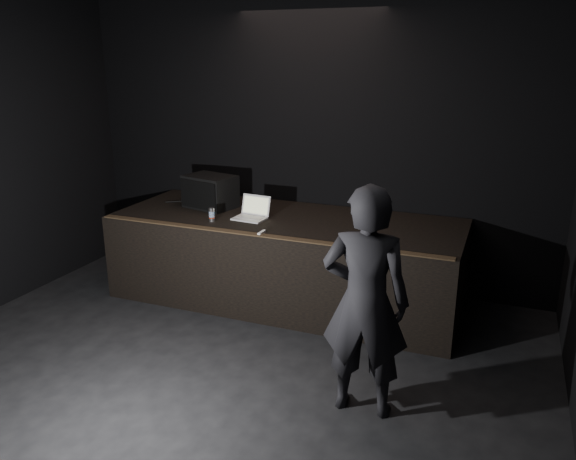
# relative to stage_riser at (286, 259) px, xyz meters

# --- Properties ---
(ground) EXTENTS (7.00, 7.00, 0.00)m
(ground) POSITION_rel_stage_riser_xyz_m (0.00, -2.73, -0.50)
(ground) COLOR black
(ground) RESTS_ON ground
(room_walls) EXTENTS (6.10, 7.10, 3.52)m
(room_walls) POSITION_rel_stage_riser_xyz_m (0.00, -2.73, 1.52)
(room_walls) COLOR black
(room_walls) RESTS_ON ground
(stage_riser) EXTENTS (4.00, 1.50, 1.00)m
(stage_riser) POSITION_rel_stage_riser_xyz_m (0.00, 0.00, 0.00)
(stage_riser) COLOR black
(stage_riser) RESTS_ON ground
(riser_lip) EXTENTS (3.92, 0.10, 0.01)m
(riser_lip) POSITION_rel_stage_riser_xyz_m (0.00, -0.71, 0.51)
(riser_lip) COLOR brown
(riser_lip) RESTS_ON stage_riser
(stage_monitor) EXTENTS (0.67, 0.55, 0.39)m
(stage_monitor) POSITION_rel_stage_riser_xyz_m (-1.04, 0.10, 0.70)
(stage_monitor) COLOR black
(stage_monitor) RESTS_ON stage_riser
(cable) EXTENTS (0.69, 0.51, 0.02)m
(cable) POSITION_rel_stage_riser_xyz_m (-1.34, 0.33, 0.51)
(cable) COLOR black
(cable) RESTS_ON stage_riser
(laptop) EXTENTS (0.38, 0.35, 0.25)m
(laptop) POSITION_rel_stage_riser_xyz_m (-0.36, -0.14, 0.56)
(laptop) COLOR silver
(laptop) RESTS_ON stage_riser
(beer_can) EXTENTS (0.07, 0.07, 0.16)m
(beer_can) POSITION_rel_stage_riser_xyz_m (-0.72, -0.43, 0.58)
(beer_can) COLOR silver
(beer_can) RESTS_ON stage_riser
(plastic_cup) EXTENTS (0.09, 0.09, 0.11)m
(plastic_cup) POSITION_rel_stage_riser_xyz_m (-0.42, 0.20, 0.55)
(plastic_cup) COLOR white
(plastic_cup) RESTS_ON stage_riser
(wii_remote) EXTENTS (0.04, 0.14, 0.03)m
(wii_remote) POSITION_rel_stage_riser_xyz_m (-0.01, -0.65, 0.51)
(wii_remote) COLOR white
(wii_remote) RESTS_ON stage_riser
(person) EXTENTS (0.72, 0.50, 1.90)m
(person) POSITION_rel_stage_riser_xyz_m (1.39, -1.81, 0.45)
(person) COLOR black
(person) RESTS_ON ground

